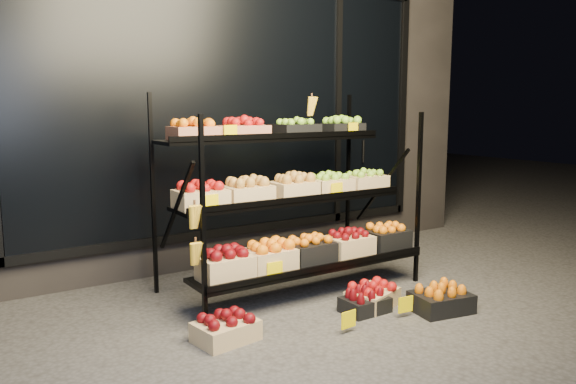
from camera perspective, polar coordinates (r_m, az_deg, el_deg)
ground at (r=4.43m, az=5.05°, el=-11.82°), size 24.00×24.00×0.00m
building at (r=6.38m, az=-9.47°, el=10.39°), size 6.00×2.08×3.50m
display_rack at (r=4.69m, az=0.54°, el=-0.64°), size 2.18×1.02×1.75m
tag_floor_a at (r=3.99m, az=6.17°, el=-13.29°), size 0.13×0.01×0.12m
tag_floor_b at (r=4.33m, az=11.84°, el=-11.61°), size 0.13×0.01×0.12m
floor_crate_left at (r=3.86m, az=-6.35°, el=-13.51°), size 0.43×0.35×0.20m
floor_crate_midleft at (r=4.37m, az=7.82°, el=-10.95°), size 0.34×0.25×0.18m
floor_crate_midright at (r=4.50m, az=8.58°, el=-10.28°), size 0.46×0.39×0.20m
floor_crate_right at (r=4.49m, az=15.29°, el=-10.43°), size 0.48×0.39×0.21m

